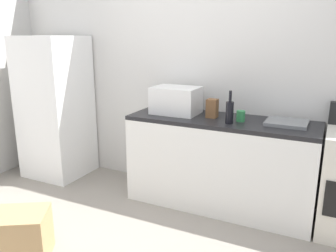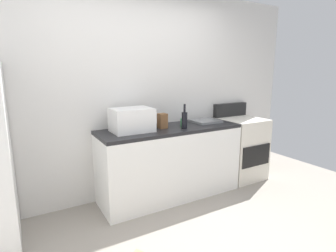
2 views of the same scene
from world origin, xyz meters
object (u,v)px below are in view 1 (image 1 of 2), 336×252
Objects in this scene: coffee_mug at (241,116)px; knife_block at (212,108)px; cardboard_box_large at (22,236)px; microwave at (176,100)px; wine_bottle at (230,112)px; refrigerator at (56,107)px.

coffee_mug is 0.56× the size of knife_block.
knife_block is 1.97m from cardboard_box_large.
microwave reaches higher than cardboard_box_large.
wine_bottle is at bearing -35.66° from knife_block.
coffee_mug is 0.25× the size of cardboard_box_large.
refrigerator reaches higher than knife_block.
wine_bottle is at bearing -15.80° from microwave.
cardboard_box_large is at bearing -131.47° from wine_bottle.
refrigerator is 1.95m from knife_block.
microwave is at bearing 176.12° from coffee_mug.
wine_bottle is 0.27m from knife_block.
microwave reaches higher than knife_block.
microwave is at bearing 164.20° from wine_bottle.
cardboard_box_large is (0.96, -1.45, -0.64)m from refrigerator.
refrigerator is at bearing -179.13° from coffee_mug.
coffee_mug is at bearing -3.88° from microwave.
cardboard_box_large is (-1.27, -1.48, -0.76)m from coffee_mug.
knife_block is (-0.22, 0.16, -0.02)m from wine_bottle.
wine_bottle is at bearing -2.43° from refrigerator.
wine_bottle is 0.76× the size of cardboard_box_large.
knife_block is (0.39, -0.02, -0.05)m from microwave.
microwave is at bearing 177.56° from knife_block.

